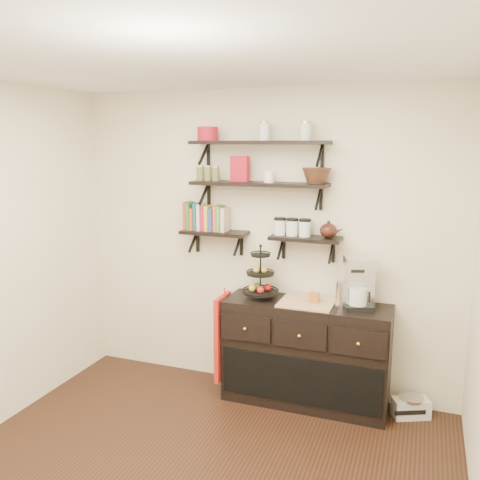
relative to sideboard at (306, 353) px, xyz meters
name	(u,v)px	position (x,y,z in m)	size (l,w,h in m)	color
ceiling	(165,53)	(-0.47, -1.51, 2.25)	(3.50, 3.50, 0.02)	white
back_wall	(263,242)	(-0.47, 0.24, 0.90)	(3.50, 0.02, 2.70)	white
shelf_top	(259,143)	(-0.47, 0.10, 1.78)	(1.20, 0.27, 0.23)	black
shelf_mid	(259,184)	(-0.47, 0.10, 1.43)	(1.20, 0.27, 0.23)	black
shelf_low_left	(215,233)	(-0.89, 0.12, 0.98)	(0.60, 0.25, 0.23)	black
shelf_low_right	(306,239)	(-0.05, 0.12, 0.98)	(0.60, 0.25, 0.23)	black
cookbooks	(208,218)	(-0.96, 0.12, 1.11)	(0.40, 0.15, 0.26)	#A83E1C
glass_canisters	(292,228)	(-0.17, 0.12, 1.06)	(0.32, 0.10, 0.13)	silver
sideboard	(306,353)	(0.00, 0.00, 0.00)	(1.40, 0.50, 0.92)	black
fruit_stand	(261,281)	(-0.41, 0.00, 0.60)	(0.31, 0.31, 0.46)	black
candle	(314,298)	(0.06, 0.00, 0.50)	(0.08, 0.08, 0.08)	#985823
coffee_maker	(359,284)	(0.42, 0.03, 0.65)	(0.29, 0.29, 0.43)	black
thermal_carafe	(342,295)	(0.29, -0.02, 0.56)	(0.11, 0.11, 0.22)	silver
apron	(223,337)	(-0.73, -0.10, 0.09)	(0.04, 0.32, 0.75)	#9D1910
radio	(411,407)	(0.88, 0.06, -0.37)	(0.33, 0.27, 0.18)	silver
recipe_box	(240,169)	(-0.64, 0.10, 1.56)	(0.16, 0.06, 0.22)	maroon
walnut_bowl	(316,176)	(0.03, 0.10, 1.51)	(0.24, 0.24, 0.13)	black
ramekins	(269,177)	(-0.38, 0.10, 1.50)	(0.09, 0.09, 0.10)	white
teapot	(328,229)	(0.14, 0.12, 1.07)	(0.20, 0.15, 0.15)	#34150F
red_pot	(208,134)	(-0.94, 0.10, 1.86)	(0.18, 0.18, 0.12)	maroon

